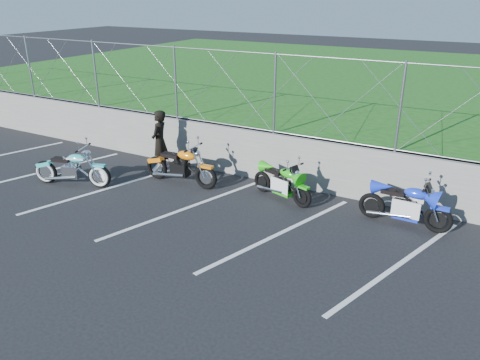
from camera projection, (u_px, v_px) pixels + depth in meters
The scene contains 10 objects.
ground at pixel (159, 226), 9.93m from camera, with size 90.00×90.00×0.00m, color black.
retaining_wall at pixel (239, 151), 12.52m from camera, with size 30.00×0.22×1.30m, color slate.
grass_field at pixel (350, 88), 20.60m from camera, with size 30.00×20.00×1.30m, color #1A5216.
chain_link_fence at pixel (239, 90), 11.90m from camera, with size 28.00×0.03×2.00m.
parking_lines at pixel (231, 220), 10.20m from camera, with size 18.29×4.31×0.01m.
cruiser_turquoise at pixel (73, 170), 11.87m from camera, with size 2.04×0.80×1.05m.
naked_orange at pixel (182, 167), 11.94m from camera, with size 2.14×0.73×1.06m.
sportbike_green at pixel (283, 184), 11.05m from camera, with size 1.74×0.73×0.93m.
sportbike_blue at pixel (406, 207), 9.82m from camera, with size 1.95×0.70×1.01m.
person_standing at pixel (160, 141), 12.66m from camera, with size 0.62×0.41×1.71m, color black.
Camera 1 is at (5.83, -6.86, 4.64)m, focal length 35.00 mm.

